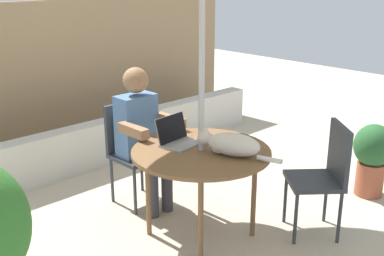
% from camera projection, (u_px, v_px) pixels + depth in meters
% --- Properties ---
extents(ground_plane, '(14.00, 14.00, 0.00)m').
position_uv_depth(ground_plane, '(201.00, 234.00, 3.87)').
color(ground_plane, '#BCAD93').
extents(fence_back, '(5.53, 0.08, 1.71)m').
position_uv_depth(fence_back, '(40.00, 80.00, 5.34)').
color(fence_back, '#937756').
rests_on(fence_back, ground).
extents(planter_wall_low, '(4.98, 0.20, 0.48)m').
position_uv_depth(planter_wall_low, '(79.00, 149.00, 5.02)').
color(planter_wall_low, beige).
rests_on(planter_wall_low, ground).
extents(patio_table, '(1.06, 1.06, 0.73)m').
position_uv_depth(patio_table, '(201.00, 157.00, 3.66)').
color(patio_table, brown).
rests_on(patio_table, ground).
extents(chair_occupied, '(0.40, 0.40, 0.91)m').
position_uv_depth(chair_occupied, '(131.00, 144.00, 4.30)').
color(chair_occupied, '#33383F').
rests_on(chair_occupied, ground).
extents(chair_empty, '(0.56, 0.56, 0.91)m').
position_uv_depth(chair_empty, '(325.00, 170.00, 3.74)').
color(chair_empty, '#33383F').
rests_on(chair_empty, ground).
extents(person_seated, '(0.48, 0.48, 1.25)m').
position_uv_depth(person_seated, '(142.00, 130.00, 4.14)').
color(person_seated, '#4C72A5').
rests_on(person_seated, ground).
extents(laptop, '(0.32, 0.28, 0.21)m').
position_uv_depth(laptop, '(176.00, 136.00, 3.75)').
color(laptop, gray).
rests_on(laptop, patio_table).
extents(cat, '(0.32, 0.63, 0.17)m').
position_uv_depth(cat, '(230.00, 144.00, 3.51)').
color(cat, silver).
rests_on(cat, patio_table).
extents(potted_plant_near_fence, '(0.36, 0.36, 0.69)m').
position_uv_depth(potted_plant_near_fence, '(372.00, 155.00, 4.44)').
color(potted_plant_near_fence, '#9E5138').
rests_on(potted_plant_near_fence, ground).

